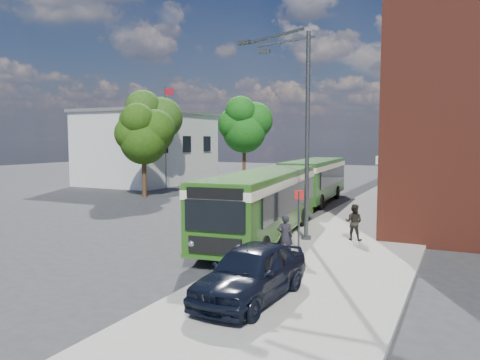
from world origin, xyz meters
The scene contains 15 objects.
ground centered at (0.00, 0.00, 0.00)m, with size 120.00×120.00×0.00m, color #2A2B2D.
pavement centered at (7.00, 8.00, 0.07)m, with size 6.00×48.00×0.15m, color gray.
kerb_line centered at (3.95, 8.00, 0.01)m, with size 0.12×48.00×0.01m, color beige.
white_building centered at (-18.00, 18.00, 3.66)m, with size 9.40×13.40×7.30m.
flagpole centered at (-12.45, 13.00, 4.94)m, with size 0.95×0.10×9.00m.
street_lamp centered at (4.84, -2.00, 4.79)m, with size 2.96×2.38×9.00m.
bus_stop_sign centered at (5.60, -4.20, 1.51)m, with size 0.35×0.08×2.52m.
bus_front centered at (3.20, -2.09, 1.83)m, with size 3.93×11.92×3.02m.
bus_rear centered at (1.72, 10.76, 1.83)m, with size 3.28×10.68×3.02m.
parked_car centered at (6.20, -9.99, 0.91)m, with size 1.79×4.45×1.52m, color black.
pedestrian_a centered at (5.48, -5.42, 0.95)m, with size 0.59×0.38×1.60m, color black.
pedestrian_b centered at (7.10, -1.27, 0.93)m, with size 0.76×0.59×1.56m, color black.
tree_left centered at (-11.04, 8.00, 4.90)m, with size 4.28×4.07×7.22m.
tree_mid centered at (-13.88, 12.58, 5.93)m, with size 5.17×4.92×8.74m.
tree_right centered at (-9.10, 22.11, 5.98)m, with size 5.22×4.97×8.82m.
Camera 1 is at (11.31, -21.29, 4.49)m, focal length 35.00 mm.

